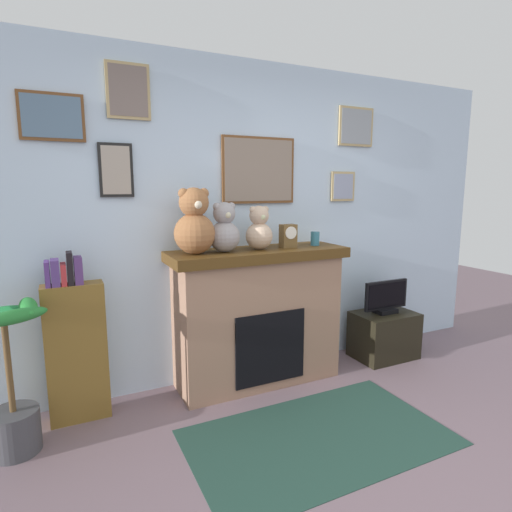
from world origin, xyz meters
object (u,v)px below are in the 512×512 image
object	(u,v)px
teddy_bear_brown	(194,224)
teddy_bear_cream	(259,230)
bookshelf	(76,347)
potted_plant	(10,385)
fireplace	(258,316)
television	(386,298)
mantel_clock	(288,236)
tv_stand	(384,335)
teddy_bear_grey	(224,230)
candle_jar	(315,239)

from	to	relation	value
teddy_bear_brown	teddy_bear_cream	bearing A→B (deg)	0.02
bookshelf	teddy_bear_brown	bearing A→B (deg)	-2.83
bookshelf	potted_plant	xyz separation A→B (m)	(-0.38, -0.24, -0.08)
potted_plant	teddy_bear_cream	xyz separation A→B (m)	(1.75, 0.19, 0.83)
fireplace	television	distance (m)	1.29
television	mantel_clock	world-z (taller)	mantel_clock
tv_stand	mantel_clock	bearing A→B (deg)	176.79
tv_stand	teddy_bear_brown	world-z (taller)	teddy_bear_brown
teddy_bear_grey	teddy_bear_cream	size ratio (longest dim) A/B	1.10
television	mantel_clock	size ratio (longest dim) A/B	2.54
bookshelf	teddy_bear_grey	world-z (taller)	teddy_bear_grey
tv_stand	television	world-z (taller)	television
teddy_bear_brown	teddy_bear_grey	xyz separation A→B (m)	(0.23, 0.00, -0.05)
teddy_bear_cream	mantel_clock	bearing A→B (deg)	-0.19
potted_plant	television	bearing A→B (deg)	2.54
bookshelf	potted_plant	distance (m)	0.45
teddy_bear_grey	mantel_clock	bearing A→B (deg)	-0.09
mantel_clock	television	bearing A→B (deg)	-3.28
mantel_clock	teddy_bear_cream	world-z (taller)	teddy_bear_cream
candle_jar	teddy_bear_brown	size ratio (longest dim) A/B	0.24
potted_plant	candle_jar	size ratio (longest dim) A/B	8.57
television	teddy_bear_cream	size ratio (longest dim) A/B	1.39
potted_plant	teddy_bear_grey	xyz separation A→B (m)	(1.46, 0.19, 0.84)
bookshelf	television	xyz separation A→B (m)	(2.66, -0.10, 0.05)
potted_plant	television	world-z (taller)	potted_plant
bookshelf	television	bearing A→B (deg)	-2.18
potted_plant	television	size ratio (longest dim) A/B	2.08
bookshelf	candle_jar	distance (m)	2.00
fireplace	television	xyz separation A→B (m)	(1.29, -0.08, 0.01)
candle_jar	television	bearing A→B (deg)	-4.51
teddy_bear_brown	teddy_bear_grey	distance (m)	0.24
candle_jar	bookshelf	bearing A→B (deg)	178.76
bookshelf	teddy_bear_cream	size ratio (longest dim) A/B	3.42
potted_plant	teddy_bear_brown	xyz separation A→B (m)	(1.22, 0.19, 0.89)
candle_jar	teddy_bear_cream	size ratio (longest dim) A/B	0.34
fireplace	candle_jar	bearing A→B (deg)	-1.93
bookshelf	television	size ratio (longest dim) A/B	2.47
teddy_bear_grey	tv_stand	bearing A→B (deg)	-2.12
bookshelf	teddy_bear_cream	bearing A→B (deg)	-1.74
television	teddy_bear_cream	bearing A→B (deg)	177.35
television	teddy_bear_brown	bearing A→B (deg)	178.12
fireplace	potted_plant	size ratio (longest dim) A/B	1.45
television	mantel_clock	xyz separation A→B (m)	(-1.03, 0.06, 0.63)
fireplace	television	size ratio (longest dim) A/B	3.01
bookshelf	tv_stand	bearing A→B (deg)	-2.15
potted_plant	tv_stand	distance (m)	3.05
fireplace	potted_plant	distance (m)	1.77
candle_jar	teddy_bear_cream	world-z (taller)	teddy_bear_cream
potted_plant	teddy_bear_grey	bearing A→B (deg)	7.59
fireplace	mantel_clock	distance (m)	0.70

